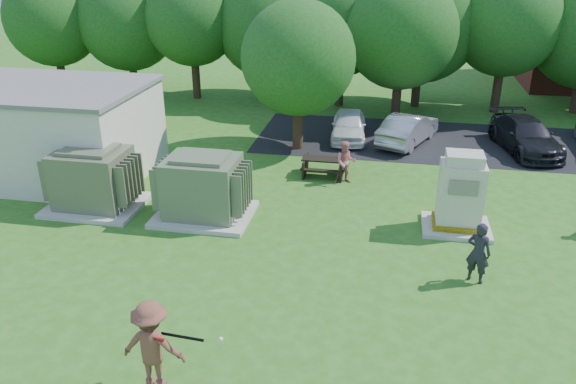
% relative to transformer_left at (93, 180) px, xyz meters
% --- Properties ---
extents(ground, '(120.00, 120.00, 0.00)m').
position_rel_transformer_left_xyz_m(ground, '(6.50, -4.50, -0.97)').
color(ground, '#2D6619').
rests_on(ground, ground).
extents(service_building, '(10.00, 5.00, 3.20)m').
position_rel_transformer_left_xyz_m(service_building, '(-4.50, 2.50, 0.63)').
color(service_building, beige).
rests_on(service_building, ground).
extents(service_building_roof, '(10.20, 5.20, 0.15)m').
position_rel_transformer_left_xyz_m(service_building_roof, '(-4.50, 2.50, 2.31)').
color(service_building_roof, slate).
rests_on(service_building_roof, service_building).
extents(parking_strip, '(20.00, 6.00, 0.01)m').
position_rel_transformer_left_xyz_m(parking_strip, '(13.50, 9.00, -0.96)').
color(parking_strip, '#232326').
rests_on(parking_strip, ground).
extents(transformer_left, '(3.00, 2.40, 2.07)m').
position_rel_transformer_left_xyz_m(transformer_left, '(0.00, 0.00, 0.00)').
color(transformer_left, beige).
rests_on(transformer_left, ground).
extents(transformer_right, '(3.00, 2.40, 2.07)m').
position_rel_transformer_left_xyz_m(transformer_right, '(3.70, 0.00, 0.00)').
color(transformer_right, beige).
rests_on(transformer_right, ground).
extents(generator_cabinet, '(2.01, 1.65, 2.45)m').
position_rel_transformer_left_xyz_m(generator_cabinet, '(11.49, 0.60, 0.10)').
color(generator_cabinet, beige).
rests_on(generator_cabinet, ground).
extents(picnic_table, '(1.60, 1.20, 0.69)m').
position_rel_transformer_left_xyz_m(picnic_table, '(6.98, 4.12, -0.54)').
color(picnic_table, black).
rests_on(picnic_table, ground).
extents(batter, '(1.24, 0.73, 1.90)m').
position_rel_transformer_left_xyz_m(batter, '(5.15, -7.29, -0.02)').
color(batter, brown).
rests_on(batter, ground).
extents(person_by_generator, '(0.72, 0.61, 1.66)m').
position_rel_transformer_left_xyz_m(person_by_generator, '(11.73, -2.28, -0.14)').
color(person_by_generator, '#222227').
rests_on(person_by_generator, ground).
extents(person_at_picnic, '(0.87, 0.74, 1.56)m').
position_rel_transformer_left_xyz_m(person_at_picnic, '(7.83, 3.62, -0.19)').
color(person_at_picnic, '#D67176').
rests_on(person_at_picnic, ground).
extents(car_white, '(1.69, 3.73, 1.24)m').
position_rel_transformer_left_xyz_m(car_white, '(7.50, 8.63, -0.35)').
color(car_white, white).
rests_on(car_white, ground).
extents(car_silver_a, '(2.77, 4.20, 1.31)m').
position_rel_transformer_left_xyz_m(car_silver_a, '(10.07, 8.50, -0.32)').
color(car_silver_a, '#A6A6AA').
rests_on(car_silver_a, ground).
extents(car_dark, '(2.80, 4.85, 1.32)m').
position_rel_transformer_left_xyz_m(car_dark, '(14.86, 8.45, -0.31)').
color(car_dark, black).
rests_on(car_dark, ground).
extents(batting_equipment, '(1.31, 0.24, 0.12)m').
position_rel_transformer_left_xyz_m(batting_equipment, '(5.82, -7.33, 0.28)').
color(batting_equipment, black).
rests_on(batting_equipment, ground).
extents(tree_row, '(41.30, 13.30, 7.30)m').
position_rel_transformer_left_xyz_m(tree_row, '(8.25, 14.00, 3.18)').
color(tree_row, '#47301E').
rests_on(tree_row, ground).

